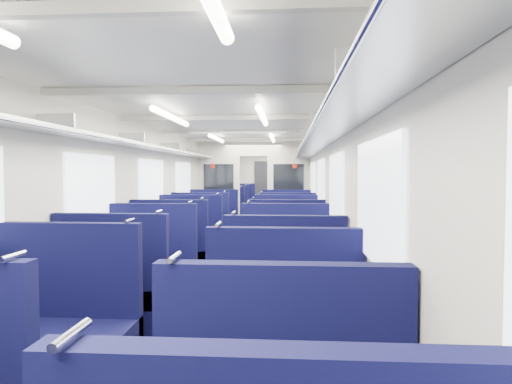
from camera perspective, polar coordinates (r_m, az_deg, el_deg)
floor at (r=8.18m, az=-2.11°, el=-8.76°), size 2.80×18.00×0.01m
ceiling at (r=8.05m, az=-2.14°, el=7.87°), size 2.80×18.00×0.01m
wall_left at (r=8.30m, az=-11.79°, el=-0.47°), size 0.02×18.00×2.35m
dado_left at (r=8.37m, az=-11.64°, el=-6.11°), size 0.03×17.90×0.70m
wall_right at (r=8.00m, az=7.89°, el=-0.54°), size 0.02×18.00×2.35m
dado_right at (r=8.09m, az=7.75°, el=-6.39°), size 0.03×17.90×0.70m
wall_far at (r=17.00m, az=1.09°, el=1.07°), size 2.80×0.02×2.35m
luggage_rack_left at (r=8.24m, az=-10.58°, el=5.08°), size 0.36×17.40×0.18m
luggage_rack_right at (r=7.99m, az=6.58°, el=5.19°), size 0.36×17.40×0.18m
windows at (r=7.57m, az=-2.50°, el=1.16°), size 2.78×15.60×0.75m
ceiling_fittings at (r=7.79m, az=-2.35°, el=7.60°), size 2.70×16.06×0.11m
end_door at (r=16.95m, az=1.08°, el=0.48°), size 0.75×0.06×2.00m
bulkhead at (r=11.43m, az=-0.31°, el=0.67°), size 2.80×0.10×2.35m
seat_6 at (r=3.85m, az=-23.10°, el=-16.09°), size 1.11×0.61×1.24m
seat_7 at (r=3.28m, az=3.52°, el=-19.23°), size 1.11×0.61×1.24m
seat_8 at (r=4.82m, az=-16.96°, el=-12.20°), size 1.11×0.61×1.24m
seat_9 at (r=4.44m, az=3.64°, el=-13.40°), size 1.11×0.61×1.24m
seat_10 at (r=5.80m, az=-13.15°, el=-9.65°), size 1.11×0.61×1.24m
seat_11 at (r=5.69m, az=3.72°, el=-9.85°), size 1.11×0.61×1.24m
seat_12 at (r=6.84m, az=-10.42°, el=-7.77°), size 1.11×0.61×1.24m
seat_13 at (r=6.76m, az=3.76°, el=-7.87°), size 1.11×0.61×1.24m
seat_14 at (r=7.91m, az=-8.40°, el=-6.36°), size 1.11×0.61×1.24m
seat_15 at (r=7.82m, az=3.78°, el=-6.44°), size 1.11×0.61×1.24m
seat_16 at (r=9.07m, az=-6.78°, el=-5.22°), size 1.11×0.61×1.24m
seat_17 at (r=8.93m, az=3.81°, el=-5.33°), size 1.11×0.61×1.24m
seat_18 at (r=10.35m, az=-5.43°, el=-4.26°), size 1.11×0.61×1.24m
seat_19 at (r=10.09m, az=3.82°, el=-4.43°), size 1.11×0.61×1.24m
seat_20 at (r=12.25m, az=-3.95°, el=-3.20°), size 1.11×0.61×1.24m
seat_21 at (r=12.21m, az=3.85°, el=-3.22°), size 1.11×0.61×1.24m
seat_22 at (r=13.40m, az=-3.27°, el=-2.71°), size 1.11×0.61×1.24m
seat_23 at (r=13.34m, az=3.86°, el=-2.74°), size 1.11×0.61×1.24m
seat_24 at (r=14.44m, az=-2.74°, el=-2.34°), size 1.11×0.61×1.24m
seat_25 at (r=14.41m, az=3.86°, el=-2.35°), size 1.11×0.61×1.24m
seat_26 at (r=15.64m, az=-2.22°, el=-1.96°), size 1.11×0.61×1.24m
seat_27 at (r=15.58m, az=3.87°, el=-1.99°), size 1.11×0.61×1.24m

